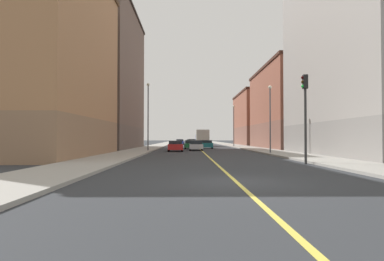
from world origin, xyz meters
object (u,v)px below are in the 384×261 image
(street_lamp_left_far, at_px, (234,122))
(street_lamp_right_near, at_px, (148,110))
(building_right_midblock, at_px, (100,79))
(car_blue, at_px, (180,142))
(building_left_mid, at_px, (295,108))
(street_lamp_left_near, at_px, (270,112))
(building_right_corner, at_px, (37,59))
(car_black, at_px, (191,143))
(car_orange, at_px, (192,142))
(building_left_near, at_px, (371,24))
(car_silver, at_px, (196,146))
(car_green, at_px, (191,145))
(traffic_light_left_near, at_px, (305,106))
(box_truck, at_px, (202,138))
(building_left_far, at_px, (262,119))
(car_teal, at_px, (207,144))
(car_red, at_px, (175,146))

(street_lamp_left_far, bearing_deg, street_lamp_right_near, -123.48)
(building_right_midblock, bearing_deg, car_blue, 70.37)
(building_left_mid, height_order, street_lamp_left_near, building_left_mid)
(building_right_corner, bearing_deg, street_lamp_left_far, 55.16)
(building_left_mid, distance_m, car_black, 22.00)
(street_lamp_left_near, bearing_deg, street_lamp_left_far, 90.00)
(street_lamp_right_near, height_order, car_orange, street_lamp_right_near)
(building_left_near, relative_size, car_silver, 6.16)
(street_lamp_right_near, bearing_deg, car_green, 62.15)
(building_right_corner, relative_size, traffic_light_left_near, 3.10)
(traffic_light_left_near, bearing_deg, street_lamp_right_near, 122.56)
(car_green, bearing_deg, box_truck, 81.03)
(building_right_corner, bearing_deg, street_lamp_left_near, 12.10)
(traffic_light_left_near, xyz_separation_m, car_orange, (-6.46, 54.49, -3.03))
(traffic_light_left_near, bearing_deg, street_lamp_left_near, 85.49)
(car_black, bearing_deg, car_orange, 87.87)
(building_left_far, distance_m, street_lamp_left_far, 16.79)
(car_black, distance_m, car_silver, 21.07)
(building_right_midblock, bearing_deg, building_left_far, 39.50)
(building_right_corner, distance_m, building_right_midblock, 20.95)
(building_left_far, relative_size, car_silver, 5.00)
(building_right_corner, distance_m, car_blue, 54.67)
(building_left_near, distance_m, box_truck, 39.92)
(box_truck, bearing_deg, building_left_near, -68.60)
(car_teal, bearing_deg, car_silver, -103.79)
(building_left_near, height_order, car_black, building_left_near)
(building_right_corner, distance_m, car_red, 18.59)
(car_silver, bearing_deg, building_right_corner, -133.83)
(car_orange, height_order, car_silver, car_orange)
(street_lamp_left_far, bearing_deg, building_left_far, 59.71)
(building_left_far, xyz_separation_m, car_teal, (-13.98, -23.20, -5.31))
(box_truck, bearing_deg, building_left_mid, -45.31)
(street_lamp_left_far, relative_size, car_teal, 1.89)
(street_lamp_left_far, height_order, car_black, street_lamp_left_far)
(street_lamp_right_near, distance_m, car_black, 25.93)
(building_right_midblock, bearing_deg, car_silver, -22.04)
(car_black, xyz_separation_m, car_silver, (0.46, -21.07, -0.02))
(building_left_near, relative_size, building_left_mid, 1.18)
(car_black, relative_size, car_silver, 1.14)
(car_silver, bearing_deg, street_lamp_left_far, 65.62)
(street_lamp_left_near, bearing_deg, street_lamp_right_near, 154.23)
(building_left_mid, relative_size, car_orange, 4.71)
(car_orange, xyz_separation_m, car_black, (-0.38, -10.19, -0.02))
(street_lamp_left_near, xyz_separation_m, street_lamp_right_near, (-13.37, 6.45, 0.68))
(street_lamp_left_far, distance_m, car_red, 22.18)
(building_left_near, relative_size, street_lamp_left_near, 3.51)
(building_right_corner, height_order, car_red, building_right_corner)
(building_right_midblock, relative_size, car_blue, 4.91)
(car_red, bearing_deg, car_black, 84.78)
(building_right_corner, xyz_separation_m, street_lamp_right_near, (8.45, 11.13, -3.59))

